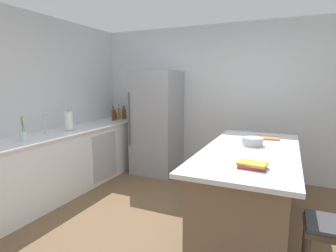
# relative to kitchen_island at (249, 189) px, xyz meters

# --- Properties ---
(ground_plane) EXTENTS (7.20, 7.20, 0.00)m
(ground_plane) POSITION_rel_kitchen_island_xyz_m (-0.59, -0.48, -0.46)
(ground_plane) COLOR brown
(wall_rear) EXTENTS (6.00, 0.10, 2.60)m
(wall_rear) POSITION_rel_kitchen_island_xyz_m (-0.59, 1.77, 0.84)
(wall_rear) COLOR silver
(wall_rear) RESTS_ON ground_plane
(wall_left) EXTENTS (0.10, 6.00, 2.60)m
(wall_left) POSITION_rel_kitchen_island_xyz_m (-3.04, -0.48, 0.84)
(wall_left) COLOR silver
(wall_left) RESTS_ON ground_plane
(counter_run_left) EXTENTS (0.69, 3.01, 0.91)m
(counter_run_left) POSITION_rel_kitchen_island_xyz_m (-2.66, 0.13, -0.00)
(counter_run_left) COLOR white
(counter_run_left) RESTS_ON ground_plane
(kitchen_island) EXTENTS (0.97, 2.17, 0.91)m
(kitchen_island) POSITION_rel_kitchen_island_xyz_m (0.00, 0.00, 0.00)
(kitchen_island) COLOR #7A6047
(kitchen_island) RESTS_ON ground_plane
(refrigerator) EXTENTS (0.76, 0.77, 1.82)m
(refrigerator) POSITION_rel_kitchen_island_xyz_m (-1.80, 1.35, 0.45)
(refrigerator) COLOR #93969B
(refrigerator) RESTS_ON ground_plane
(bar_stool) EXTENTS (0.36, 0.36, 0.63)m
(bar_stool) POSITION_rel_kitchen_island_xyz_m (0.68, -0.83, 0.05)
(bar_stool) COLOR #473828
(bar_stool) RESTS_ON ground_plane
(sink_faucet) EXTENTS (0.15, 0.05, 0.30)m
(sink_faucet) POSITION_rel_kitchen_island_xyz_m (-2.70, -0.28, 0.61)
(sink_faucet) COLOR silver
(sink_faucet) RESTS_ON counter_run_left
(flower_vase) EXTENTS (0.09, 0.09, 0.32)m
(flower_vase) POSITION_rel_kitchen_island_xyz_m (-2.60, -0.72, 0.54)
(flower_vase) COLOR silver
(flower_vase) RESTS_ON counter_run_left
(paper_towel_roll) EXTENTS (0.14, 0.14, 0.31)m
(paper_towel_roll) POSITION_rel_kitchen_island_xyz_m (-2.64, 0.09, 0.59)
(paper_towel_roll) COLOR gray
(paper_towel_roll) RESTS_ON counter_run_left
(whiskey_bottle) EXTENTS (0.08, 0.08, 0.25)m
(whiskey_bottle) POSITION_rel_kitchen_island_xyz_m (-2.61, 1.52, 0.55)
(whiskey_bottle) COLOR brown
(whiskey_bottle) RESTS_ON counter_run_left
(olive_oil_bottle) EXTENTS (0.05, 0.05, 0.29)m
(olive_oil_bottle) POSITION_rel_kitchen_island_xyz_m (-2.66, 1.42, 0.57)
(olive_oil_bottle) COLOR olive
(olive_oil_bottle) RESTS_ON counter_run_left
(hot_sauce_bottle) EXTENTS (0.05, 0.05, 0.20)m
(hot_sauce_bottle) POSITION_rel_kitchen_island_xyz_m (-2.68, 1.33, 0.53)
(hot_sauce_bottle) COLOR red
(hot_sauce_bottle) RESTS_ON counter_run_left
(syrup_bottle) EXTENTS (0.06, 0.06, 0.27)m
(syrup_bottle) POSITION_rel_kitchen_island_xyz_m (-2.65, 1.22, 0.56)
(syrup_bottle) COLOR #5B3319
(syrup_bottle) RESTS_ON counter_run_left
(cookbook_stack) EXTENTS (0.25, 0.19, 0.05)m
(cookbook_stack) POSITION_rel_kitchen_island_xyz_m (0.10, -0.67, 0.47)
(cookbook_stack) COLOR #A83338
(cookbook_stack) RESTS_ON kitchen_island
(mixing_bowl) EXTENTS (0.23, 0.23, 0.09)m
(mixing_bowl) POSITION_rel_kitchen_island_xyz_m (-0.01, 0.19, 0.49)
(mixing_bowl) COLOR #B2B5BA
(mixing_bowl) RESTS_ON kitchen_island
(cutting_board) EXTENTS (0.36, 0.24, 0.02)m
(cutting_board) POSITION_rel_kitchen_island_xyz_m (0.09, 0.66, 0.46)
(cutting_board) COLOR #9E7042
(cutting_board) RESTS_ON kitchen_island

